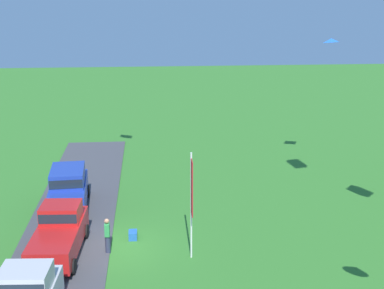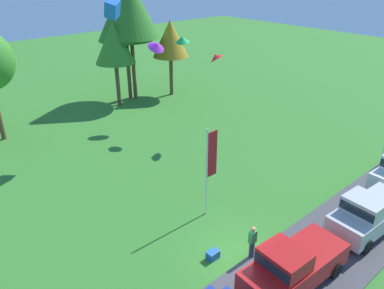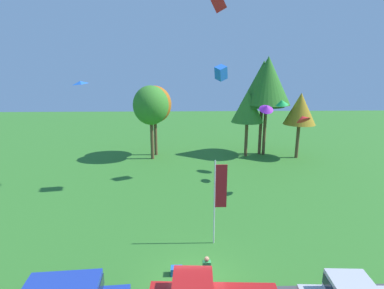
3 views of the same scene
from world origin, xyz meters
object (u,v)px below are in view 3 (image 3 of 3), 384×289
tree_right_of_center (267,81)px  kite_box_over_trees (218,2)px  person_watching_sky (207,273)px  kite_box_high_left (221,73)px  cooler_box (177,271)px  tree_lone_near (248,107)px  kite_delta_topmost (282,103)px  kite_delta_mid_center (267,108)px  tree_far_left (263,84)px  flag_banner (219,192)px  tree_far_right (151,106)px  tree_center_back (155,105)px  tree_left_of_center (300,109)px  kite_diamond_high_right (80,83)px  kite_delta_low_drifter (303,118)px

tree_right_of_center → kite_box_over_trees: 13.64m
person_watching_sky → kite_box_high_left: (2.27, 14.47, 8.57)m
cooler_box → tree_lone_near: bearing=69.6°
kite_delta_topmost → kite_delta_mid_center: size_ratio=0.78×
kite_box_high_left → kite_box_over_trees: bearing=-104.8°
kite_delta_topmost → kite_delta_mid_center: (-0.59, 2.45, -0.74)m
tree_far_left → kite_box_high_left: (-5.80, -8.04, 1.31)m
flag_banner → tree_far_left: bearing=69.2°
tree_lone_near → kite_box_high_left: kite_box_high_left is taller
tree_far_right → tree_center_back: bearing=80.7°
cooler_box → tree_right_of_center: bearing=65.0°
person_watching_sky → kite_delta_mid_center: bearing=67.0°
tree_center_back → kite_box_high_left: size_ratio=7.32×
person_watching_sky → tree_far_left: tree_far_left is taller
kite_box_high_left → kite_delta_topmost: bearing=-9.7°
tree_far_right → tree_lone_near: bearing=4.0°
tree_left_of_center → kite_box_high_left: size_ratio=6.67×
tree_center_back → person_watching_sky: bearing=-79.5°
tree_right_of_center → kite_delta_mid_center: (-1.67, -6.17, -2.22)m
person_watching_sky → cooler_box: size_ratio=3.05×
kite_delta_topmost → tree_lone_near: bearing=98.3°
kite_delta_topmost → tree_center_back: bearing=142.6°
tree_far_right → cooler_box: size_ratio=14.46×
cooler_box → kite_delta_topmost: bearing=55.0°
tree_center_back → tree_left_of_center: size_ratio=1.10×
cooler_box → kite_box_high_left: 16.65m
tree_left_of_center → kite_delta_topmost: bearing=-122.0°
tree_left_of_center → kite_delta_mid_center: 6.92m
kite_delta_topmost → cooler_box: bearing=-125.0°
tree_far_left → kite_delta_topmost: 9.02m
person_watching_sky → tree_lone_near: (6.23, 21.56, 4.85)m
kite_diamond_high_right → tree_far_right: bearing=59.0°
tree_right_of_center → kite_box_high_left: bearing=-128.7°
tree_lone_near → flag_banner: size_ratio=1.52×
person_watching_sky → tree_far_right: (-4.42, 20.81, 5.08)m
person_watching_sky → tree_far_left: bearing=70.3°
cooler_box → kite_box_high_left: (3.64, 13.36, 9.25)m
tree_center_back → tree_far_left: size_ratio=0.75×
tree_left_of_center → kite_delta_low_drifter: (-3.71, -9.96, 0.59)m
person_watching_sky → tree_left_of_center: tree_left_of_center is taller
tree_center_back → tree_far_left: (12.23, 0.10, 2.26)m
tree_far_right → tree_far_left: bearing=7.7°
cooler_box → kite_diamond_high_right: kite_diamond_high_right is taller
tree_left_of_center → kite_delta_mid_center: size_ratio=5.44×
tree_left_of_center → kite_delta_low_drifter: 10.64m
tree_center_back → tree_lone_near: bearing=-4.7°
person_watching_sky → kite_diamond_high_right: 17.69m
tree_center_back → kite_box_over_trees: size_ratio=6.82×
tree_center_back → tree_left_of_center: 16.11m
tree_center_back → flag_banner: 19.51m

